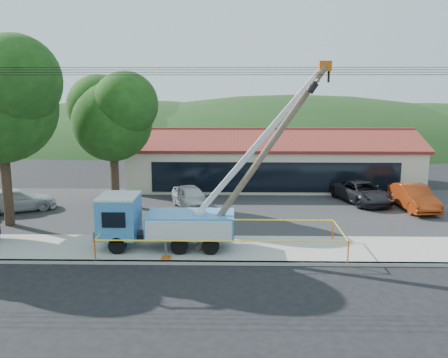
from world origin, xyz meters
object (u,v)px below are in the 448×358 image
car_silver (191,210)px  car_dark (361,204)px  utility_truck (164,219)px  car_white (17,212)px  leaning_pole (265,152)px  car_red (413,211)px

car_silver → car_dark: (11.57, 1.79, 0.00)m
utility_truck → car_white: 12.78m
leaning_pole → car_white: bearing=154.2°
car_dark → car_silver: bearing=171.4°
car_silver → car_red: (14.45, 0.02, 0.00)m
utility_truck → car_white: (-10.50, 7.10, -1.61)m
car_silver → car_white: bearing=162.1°
utility_truck → car_dark: (12.21, 9.81, -1.61)m
car_red → car_dark: car_red is taller
utility_truck → car_white: size_ratio=2.28×
utility_truck → car_silver: bearing=85.4°
utility_truck → car_white: utility_truck is taller
car_silver → car_red: car_red is taller
leaning_pole → car_white: (-15.39, 7.43, -4.98)m
utility_truck → leaning_pole: 5.95m
car_red → car_white: size_ratio=0.99×
leaning_pole → car_red: size_ratio=1.85×
car_white → car_dark: car_dark is taller
leaning_pole → car_dark: leaning_pole is taller
utility_truck → car_silver: utility_truck is taller
utility_truck → car_dark: 15.74m
utility_truck → car_dark: bearing=38.8°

